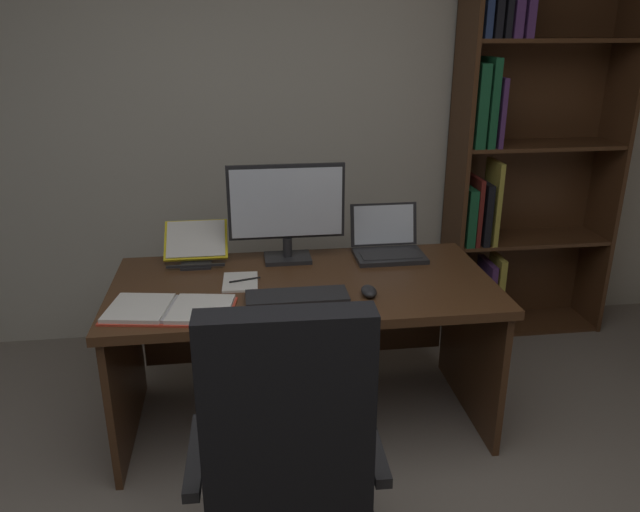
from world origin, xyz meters
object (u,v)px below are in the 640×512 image
monitor (287,212)px  reading_stand_with_book (196,244)px  computer_mouse (369,291)px  bookshelf (515,150)px  office_chair (287,482)px  notepad (240,282)px  open_binder (170,309)px  laptop (387,245)px  pen (245,280)px  desk (302,313)px  keyboard (297,297)px

monitor → reading_stand_with_book: (-0.43, 0.06, -0.16)m
monitor → reading_stand_with_book: size_ratio=1.84×
reading_stand_with_book → computer_mouse: bearing=-35.5°
bookshelf → computer_mouse: bookshelf is taller
office_chair → notepad: 1.02m
computer_mouse → open_binder: bearing=-176.5°
computer_mouse → notepad: 0.57m
monitor → notepad: monitor is taller
laptop → open_binder: 1.12m
pen → laptop: bearing=20.3°
reading_stand_with_book → pen: (0.22, -0.32, -0.07)m
desk → computer_mouse: computer_mouse is taller
laptop → notepad: laptop is taller
desk → monitor: (-0.05, 0.21, 0.43)m
office_chair → monitor: 1.34m
monitor → notepad: size_ratio=2.60×
keyboard → computer_mouse: (0.30, 0.00, 0.01)m
keyboard → office_chair: bearing=-98.0°
laptop → pen: bearing=-159.7°
desk → open_binder: bearing=-150.8°
open_binder → pen: 0.39m
desk → laptop: laptop is taller
computer_mouse → reading_stand_with_book: size_ratio=0.35×
open_binder → computer_mouse: bearing=13.1°
desk → keyboard: 0.33m
desk → reading_stand_with_book: 0.61m
office_chair → laptop: office_chair is taller
pen → notepad: bearing=180.0°
bookshelf → monitor: bearing=-158.1°
laptop → pen: 0.75m
desk → keyboard: (-0.05, -0.26, 0.20)m
desk → office_chair: 1.05m
keyboard → pen: 0.29m
bookshelf → reading_stand_with_book: size_ratio=7.63×
open_binder → laptop: bearing=36.9°
open_binder → monitor: bearing=55.0°
desk → open_binder: 0.66m
desk → keyboard: keyboard is taller
computer_mouse → open_binder: size_ratio=0.20×
notepad → pen: pen is taller
desk → laptop: (0.44, 0.21, 0.24)m
laptop → desk: bearing=-155.0°
desk → bookshelf: size_ratio=0.74×
office_chair → notepad: office_chair is taller
office_chair → computer_mouse: (0.41, 0.77, 0.27)m
notepad → monitor: bearing=48.4°
laptop → reading_stand_with_book: (-0.92, 0.06, 0.03)m
desk → pen: pen is taller
keyboard → open_binder: bearing=-174.4°
computer_mouse → keyboard: bearing=180.0°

